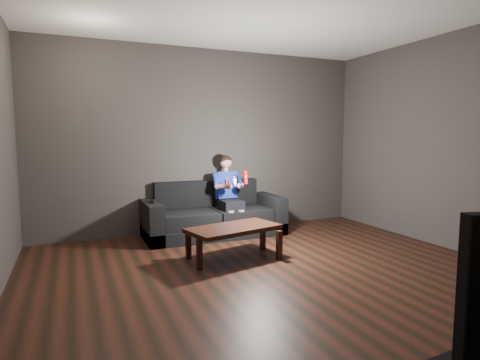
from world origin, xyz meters
name	(u,v)px	position (x,y,z in m)	size (l,w,h in m)	color
floor	(288,285)	(0.00, 0.00, 0.00)	(5.00, 5.00, 0.00)	black
back_wall	(206,141)	(0.00, 2.50, 1.35)	(5.00, 0.04, 2.70)	#3C3734
right_wall	(477,142)	(2.50, 0.00, 1.35)	(0.04, 5.00, 2.70)	#3C3734
sofa	(213,218)	(-0.02, 2.15, 0.25)	(1.97, 0.85, 0.76)	black
child	(229,189)	(0.21, 2.11, 0.67)	(0.44, 0.54, 1.08)	black
wii_remote_red	(245,177)	(0.29, 1.69, 0.86)	(0.04, 0.07, 0.18)	#D9000A
nunchuk_white	(235,181)	(0.13, 1.70, 0.83)	(0.06, 0.09, 0.14)	silver
wii_remote_black	(152,201)	(-0.91, 2.08, 0.55)	(0.06, 0.17, 0.03)	black
coffee_table	(234,231)	(-0.18, 0.96, 0.33)	(1.15, 0.77, 0.38)	black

